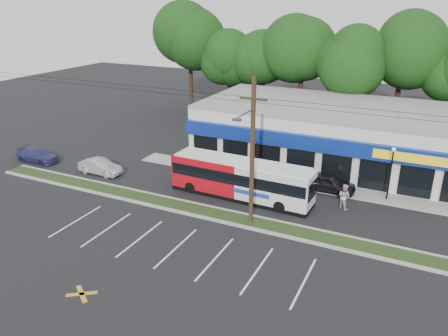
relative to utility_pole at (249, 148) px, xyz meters
name	(u,v)px	position (x,y,z in m)	size (l,w,h in m)	color
ground	(205,220)	(-2.83, -0.93, -5.41)	(120.00, 120.00, 0.00)	black
grass_strip	(212,213)	(-2.83, 0.07, -5.35)	(40.00, 1.60, 0.12)	#1E3214
curb_south	(206,218)	(-2.83, -0.78, -5.34)	(40.00, 0.25, 0.14)	#9E9E93
curb_north	(217,208)	(-2.83, 0.92, -5.34)	(40.00, 0.25, 0.14)	#9E9E93
sidewalk	(310,185)	(2.17, 8.07, -5.36)	(32.00, 2.20, 0.10)	#9E9E93
strip_mall	(337,134)	(2.67, 14.99, -2.76)	(25.00, 12.55, 5.30)	beige
utility_pole	(249,148)	(0.00, 0.00, 0.00)	(50.00, 2.77, 10.00)	black
lamp_post	(391,168)	(8.17, 7.87, -2.74)	(0.30, 0.30, 4.25)	black
tree_line	(348,57)	(1.17, 25.07, 3.00)	(46.76, 6.76, 11.83)	black
metrobus	(241,178)	(-2.09, 3.57, -3.82)	(11.28, 2.71, 3.02)	#A80C16
car_dark	(328,183)	(3.68, 7.57, -4.67)	(1.76, 4.36, 1.49)	black
car_silver	(100,167)	(-15.13, 2.70, -4.76)	(1.38, 3.97, 1.31)	#9EA0A5
car_blue	(37,155)	(-22.55, 2.57, -4.80)	(1.73, 4.26, 1.24)	navy
pedestrian_a	(267,180)	(-0.83, 5.83, -4.64)	(0.57, 0.37, 1.55)	beige
pedestrian_b	(344,196)	(5.44, 5.07, -4.47)	(0.92, 0.72, 1.89)	beige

